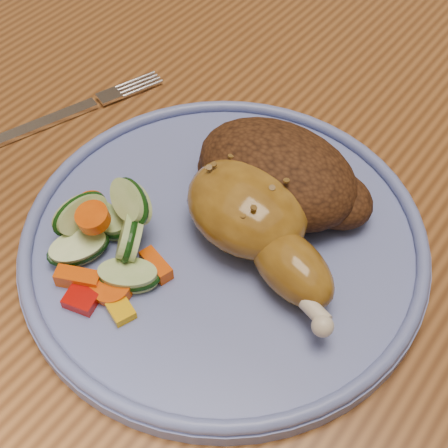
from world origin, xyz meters
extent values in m
cube|color=brown|center=(0.00, 0.00, 0.73)|extent=(0.90, 1.40, 0.04)
cube|color=brown|center=(-0.39, 0.64, 0.35)|extent=(0.06, 0.06, 0.71)
cylinder|color=#4C2D16|center=(-0.18, 0.37, 0.21)|extent=(0.04, 0.04, 0.41)
cylinder|color=#4C2D16|center=(-0.18, 0.73, 0.21)|extent=(0.04, 0.04, 0.41)
cylinder|color=#5F6DAF|center=(-0.03, -0.11, 0.76)|extent=(0.30, 0.30, 0.01)
torus|color=#5F6DAF|center=(-0.03, -0.11, 0.77)|extent=(0.30, 0.30, 0.01)
ellipsoid|color=olive|center=(-0.02, -0.10, 0.79)|extent=(0.11, 0.09, 0.05)
ellipsoid|color=olive|center=(0.03, -0.12, 0.78)|extent=(0.08, 0.06, 0.04)
sphere|color=beige|center=(0.07, -0.14, 0.78)|extent=(0.01, 0.01, 0.01)
ellipsoid|color=#412210|center=(-0.03, -0.05, 0.79)|extent=(0.13, 0.09, 0.06)
ellipsoid|color=#412210|center=(0.02, -0.04, 0.78)|extent=(0.06, 0.05, 0.04)
ellipsoid|color=#412210|center=(-0.06, -0.06, 0.77)|extent=(0.05, 0.05, 0.03)
cube|color=#A50A05|center=(-0.07, -0.22, 0.77)|extent=(0.03, 0.02, 0.01)
cube|color=#E5A507|center=(-0.05, -0.21, 0.77)|extent=(0.02, 0.02, 0.01)
cylinder|color=#F45508|center=(-0.12, -0.15, 0.77)|extent=(0.03, 0.03, 0.01)
cylinder|color=#F45508|center=(-0.10, -0.17, 0.79)|extent=(0.02, 0.02, 0.01)
cube|color=#F45508|center=(-0.05, -0.16, 0.77)|extent=(0.03, 0.02, 0.01)
cylinder|color=#F45508|center=(-0.06, -0.20, 0.77)|extent=(0.03, 0.03, 0.01)
cube|color=#F45508|center=(-0.09, -0.21, 0.77)|extent=(0.03, 0.02, 0.01)
cylinder|color=#C1D98D|center=(-0.10, -0.19, 0.77)|extent=(0.06, 0.06, 0.02)
cylinder|color=#C1D98D|center=(-0.09, -0.15, 0.79)|extent=(0.05, 0.05, 0.04)
cylinder|color=#C1D98D|center=(-0.11, -0.16, 0.77)|extent=(0.04, 0.04, 0.02)
cylinder|color=#C1D98D|center=(-0.07, -0.16, 0.78)|extent=(0.04, 0.05, 0.04)
cylinder|color=#C1D98D|center=(-0.06, -0.18, 0.77)|extent=(0.06, 0.06, 0.02)
cylinder|color=#C1D98D|center=(-0.12, -0.17, 0.78)|extent=(0.04, 0.04, 0.04)
cube|color=silver|center=(-0.24, -0.11, 0.75)|extent=(0.05, 0.11, 0.00)
cube|color=silver|center=(-0.22, -0.04, 0.75)|extent=(0.04, 0.06, 0.00)
camera|label=1|loc=(0.14, -0.34, 1.12)|focal=50.00mm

